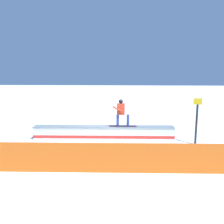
% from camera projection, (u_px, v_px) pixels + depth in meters
% --- Properties ---
extents(ground_plane, '(120.00, 120.00, 0.00)m').
position_uv_depth(ground_plane, '(104.00, 139.00, 11.82)').
color(ground_plane, white).
extents(grind_box, '(7.38, 0.87, 0.68)m').
position_uv_depth(grind_box, '(104.00, 133.00, 11.77)').
color(grind_box, white).
rests_on(grind_box, ground_plane).
extents(snowboarder, '(1.44, 0.45, 1.42)m').
position_uv_depth(snowboarder, '(121.00, 112.00, 11.56)').
color(snowboarder, black).
rests_on(snowboarder, grind_box).
extents(safety_fence, '(10.86, 0.48, 1.06)m').
position_uv_depth(safety_fence, '(92.00, 158.00, 7.67)').
color(safety_fence, orange).
rests_on(safety_fence, ground_plane).
extents(trail_marker, '(0.40, 0.10, 2.25)m').
position_uv_depth(trail_marker, '(197.00, 120.00, 10.71)').
color(trail_marker, '#262628').
rests_on(trail_marker, ground_plane).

